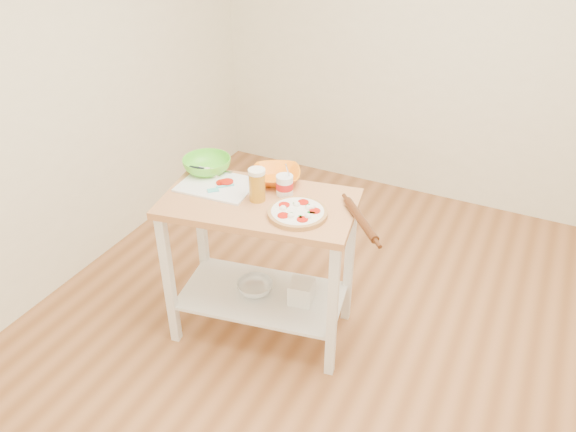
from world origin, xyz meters
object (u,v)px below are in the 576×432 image
(knife, at_px, (203,169))
(green_bowl, at_px, (207,165))
(pizza, at_px, (298,213))
(shelf_glass_bowl, at_px, (255,287))
(orange_bowl, at_px, (276,176))
(rolling_pin, at_px, (361,220))
(cutting_board, at_px, (218,184))
(yogurt_tub, at_px, (285,185))
(beer_pint, at_px, (257,185))
(shelf_bin, at_px, (301,292))
(prep_island, at_px, (260,241))
(spatula, at_px, (220,188))

(knife, xyz_separation_m, green_bowl, (0.02, 0.01, 0.03))
(pizza, relative_size, shelf_glass_bowl, 1.43)
(orange_bowl, relative_size, rolling_pin, 0.73)
(cutting_board, relative_size, rolling_pin, 1.14)
(pizza, xyz_separation_m, yogurt_tub, (-0.15, 0.16, 0.04))
(beer_pint, height_order, yogurt_tub, yogurt_tub)
(shelf_bin, bearing_deg, pizza, -80.53)
(rolling_pin, distance_m, shelf_glass_bowl, 0.87)
(prep_island, relative_size, pizza, 3.64)
(prep_island, bearing_deg, pizza, -9.93)
(pizza, xyz_separation_m, orange_bowl, (-0.26, 0.27, 0.02))
(cutting_board, xyz_separation_m, spatula, (0.04, -0.04, 0.01))
(orange_bowl, height_order, yogurt_tub, yogurt_tub)
(prep_island, distance_m, knife, 0.54)
(cutting_board, bearing_deg, spatula, -50.95)
(prep_island, relative_size, shelf_glass_bowl, 5.19)
(knife, relative_size, green_bowl, 0.98)
(prep_island, relative_size, spatula, 8.00)
(orange_bowl, height_order, rolling_pin, orange_bowl)
(pizza, distance_m, knife, 0.71)
(spatula, distance_m, yogurt_tub, 0.36)
(rolling_pin, height_order, shelf_glass_bowl, rolling_pin)
(knife, xyz_separation_m, rolling_pin, (1.00, -0.11, 0.00))
(knife, bearing_deg, orange_bowl, 1.03)
(shelf_glass_bowl, bearing_deg, rolling_pin, 2.27)
(green_bowl, distance_m, rolling_pin, 0.98)
(pizza, bearing_deg, prep_island, 170.07)
(shelf_glass_bowl, bearing_deg, orange_bowl, 82.17)
(beer_pint, bearing_deg, knife, 162.32)
(shelf_bin, bearing_deg, prep_island, -167.94)
(prep_island, distance_m, rolling_pin, 0.62)
(pizza, relative_size, cutting_board, 0.72)
(prep_island, relative_size, beer_pint, 6.15)
(orange_bowl, relative_size, shelf_bin, 2.05)
(beer_pint, relative_size, shelf_bin, 1.36)
(prep_island, xyz_separation_m, shelf_glass_bowl, (-0.05, 0.00, -0.35))
(shelf_glass_bowl, bearing_deg, yogurt_tub, 39.59)
(cutting_board, distance_m, spatula, 0.06)
(pizza, distance_m, shelf_bin, 0.60)
(yogurt_tub, distance_m, rolling_pin, 0.47)
(knife, distance_m, orange_bowl, 0.43)
(prep_island, distance_m, green_bowl, 0.54)
(knife, bearing_deg, shelf_bin, -18.36)
(cutting_board, relative_size, green_bowl, 1.54)
(spatula, height_order, shelf_bin, spatula)
(cutting_board, relative_size, orange_bowl, 1.56)
(beer_pint, bearing_deg, green_bowl, 160.12)
(spatula, xyz_separation_m, knife, (-0.20, 0.14, 0.00))
(pizza, relative_size, green_bowl, 1.11)
(pizza, relative_size, shelf_bin, 2.31)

